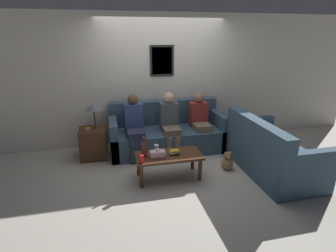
# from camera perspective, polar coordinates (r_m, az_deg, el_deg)

# --- Properties ---
(ground_plane) EXTENTS (16.00, 16.00, 0.00)m
(ground_plane) POSITION_cam_1_polar(r_m,az_deg,el_deg) (4.88, 1.15, -7.40)
(ground_plane) COLOR beige
(wall_back) EXTENTS (9.00, 0.08, 2.60)m
(wall_back) POSITION_cam_1_polar(r_m,az_deg,el_deg) (5.43, -1.39, 9.87)
(wall_back) COLOR silver
(wall_back) RESTS_ON ground_plane
(couch_main) EXTENTS (2.22, 0.91, 0.93)m
(couch_main) POSITION_cam_1_polar(r_m,az_deg,el_deg) (5.24, -0.26, -1.66)
(couch_main) COLOR #385166
(couch_main) RESTS_ON ground_plane
(couch_side) EXTENTS (0.91, 1.69, 0.93)m
(couch_side) POSITION_cam_1_polar(r_m,az_deg,el_deg) (4.68, 21.27, -5.72)
(couch_side) COLOR #385166
(couch_side) RESTS_ON ground_plane
(coffee_table) EXTENTS (1.05, 0.50, 0.41)m
(coffee_table) POSITION_cam_1_polar(r_m,az_deg,el_deg) (4.17, 0.15, -7.00)
(coffee_table) COLOR #4C2D19
(coffee_table) RESTS_ON ground_plane
(side_table_with_lamp) EXTENTS (0.48, 0.48, 1.02)m
(side_table_with_lamp) POSITION_cam_1_polar(r_m,az_deg,el_deg) (5.06, -15.91, -3.10)
(side_table_with_lamp) COLOR #4C2D19
(side_table_with_lamp) RESTS_ON ground_plane
(wine_bottle) EXTENTS (0.08, 0.08, 0.32)m
(wine_bottle) POSITION_cam_1_polar(r_m,az_deg,el_deg) (4.06, -5.23, -5.03)
(wine_bottle) COLOR #562319
(wine_bottle) RESTS_ON coffee_table
(drinking_glass) EXTENTS (0.08, 0.08, 0.11)m
(drinking_glass) POSITION_cam_1_polar(r_m,az_deg,el_deg) (4.24, -2.55, -4.85)
(drinking_glass) COLOR silver
(drinking_glass) RESTS_ON coffee_table
(book_stack) EXTENTS (0.17, 0.14, 0.07)m
(book_stack) POSITION_cam_1_polar(r_m,az_deg,el_deg) (4.15, 1.43, -5.73)
(book_stack) COLOR black
(book_stack) RESTS_ON coffee_table
(soda_can) EXTENTS (0.07, 0.07, 0.12)m
(soda_can) POSITION_cam_1_polar(r_m,az_deg,el_deg) (3.89, -5.74, -7.16)
(soda_can) COLOR red
(soda_can) RESTS_ON coffee_table
(tissue_box) EXTENTS (0.23, 0.12, 0.15)m
(tissue_box) POSITION_cam_1_polar(r_m,az_deg,el_deg) (4.05, -2.29, -6.05)
(tissue_box) COLOR silver
(tissue_box) RESTS_ON coffee_table
(person_left) EXTENTS (0.34, 0.60, 1.18)m
(person_left) POSITION_cam_1_polar(r_m,az_deg,el_deg) (4.85, -7.30, 0.44)
(person_left) COLOR #2D334C
(person_left) RESTS_ON ground_plane
(person_middle) EXTENTS (0.34, 0.57, 1.17)m
(person_middle) POSITION_cam_1_polar(r_m,az_deg,el_deg) (4.94, 0.43, 1.02)
(person_middle) COLOR #756651
(person_middle) RESTS_ON ground_plane
(person_right) EXTENTS (0.34, 0.57, 1.12)m
(person_right) POSITION_cam_1_polar(r_m,az_deg,el_deg) (5.18, 6.93, 1.40)
(person_right) COLOR #756651
(person_right) RESTS_ON ground_plane
(teddy_bear) EXTENTS (0.21, 0.21, 0.32)m
(teddy_bear) POSITION_cam_1_polar(r_m,az_deg,el_deg) (4.62, 12.77, -7.60)
(teddy_bear) COLOR #A87A51
(teddy_bear) RESTS_ON ground_plane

